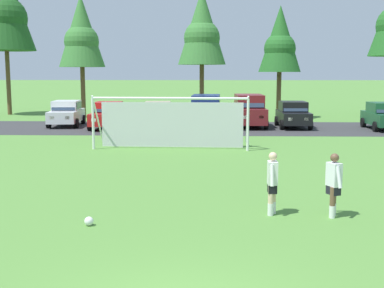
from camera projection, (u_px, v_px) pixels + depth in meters
ground_plane at (200, 156)px, 22.38m from camera, size 400.00×400.00×0.00m
parking_lot_strip at (203, 128)px, 33.65m from camera, size 52.00×8.40×0.01m
soccer_ball at (89, 221)px, 12.32m from camera, size 0.22×0.22×0.22m
soccer_goal at (171, 121)px, 24.82m from camera, size 7.48×2.21×2.57m
player_midfield_center at (334, 185)px, 12.99m from camera, size 0.37×0.74×1.64m
player_defender_far at (272, 183)px, 13.20m from camera, size 0.24×0.73×1.64m
parked_car_slot_far_left at (66, 113)px, 34.77m from camera, size 2.26×4.31×1.72m
parked_car_slot_left at (108, 115)px, 33.25m from camera, size 2.09×4.23×1.72m
parked_car_slot_center_left at (158, 115)px, 33.48m from camera, size 2.22×4.29×1.72m
parked_car_slot_center at (206, 111)px, 33.54m from camera, size 2.28×4.67×2.16m
parked_car_slot_center_right at (249, 110)px, 34.12m from camera, size 2.25×4.66×2.16m
parked_car_slot_right at (293, 114)px, 33.79m from camera, size 2.04×4.20×1.72m
parked_car_slot_far_right at (384, 116)px, 32.68m from camera, size 2.06×4.21×1.72m
tree_left_edge at (5, 8)px, 42.89m from camera, size 4.90×4.90×13.06m
tree_mid_left at (81, 33)px, 40.45m from camera, size 3.64×3.64×9.69m
tree_center_back at (202, 29)px, 40.48m from camera, size 3.81×3.81×10.16m
tree_mid_right at (280, 41)px, 39.71m from camera, size 3.28×3.28×8.75m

